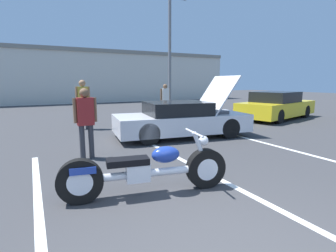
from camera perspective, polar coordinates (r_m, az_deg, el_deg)
parking_stripe_middle at (r=4.19m, az=-26.35°, el=-16.19°), size 0.12×5.75×0.01m
parking_stripe_back at (r=5.12m, az=9.65°, el=-10.56°), size 0.12×5.75×0.01m
parking_stripe_far at (r=7.24m, az=28.82°, el=-5.61°), size 0.12×5.75×0.01m
far_building at (r=24.08m, az=-24.28°, el=10.20°), size 32.00×4.20×4.40m
light_pole at (r=16.26m, az=0.67°, el=16.74°), size 1.21×0.28×6.78m
motorcycle at (r=4.14m, az=-4.71°, el=-9.62°), size 2.64×0.84×0.97m
show_car_hood_open at (r=8.43m, az=3.12°, el=1.46°), size 4.43×2.29×1.95m
parked_car_right_row at (r=13.55m, az=22.52°, el=4.03°), size 4.86×2.87×1.29m
spectator_near_motorcycle at (r=10.13m, az=-18.01°, el=5.42°), size 0.52×0.24×1.82m
spectator_by_show_car at (r=6.21m, az=-17.51°, el=1.76°), size 0.52×0.21×1.62m
spectator_midground at (r=12.94m, az=-0.62°, el=6.15°), size 0.52×0.21×1.64m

